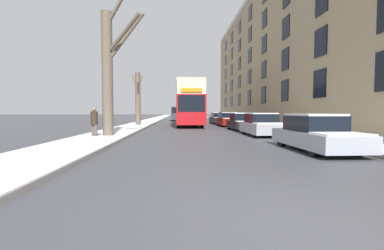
{
  "coord_description": "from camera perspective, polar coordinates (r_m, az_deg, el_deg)",
  "views": [
    {
      "loc": [
        -1.8,
        -3.38,
        1.47
      ],
      "look_at": [
        -0.5,
        18.62,
        0.35
      ],
      "focal_mm": 24.0,
      "sensor_mm": 36.0,
      "label": 1
    }
  ],
  "objects": [
    {
      "name": "ground_plane",
      "position": [
        4.11,
        24.26,
        -18.36
      ],
      "size": [
        320.0,
        320.0,
        0.0
      ],
      "primitive_type": "plane",
      "color": "#424247"
    },
    {
      "name": "sidewalk_left",
      "position": [
        56.55,
        -7.62,
        1.47
      ],
      "size": [
        2.82,
        130.0,
        0.16
      ],
      "color": "gray",
      "rests_on": "ground"
    },
    {
      "name": "sidewalk_right",
      "position": [
        56.93,
        4.48,
        1.5
      ],
      "size": [
        2.82,
        130.0,
        0.16
      ],
      "color": "gray",
      "rests_on": "ground"
    },
    {
      "name": "terrace_facade_right",
      "position": [
        33.16,
        21.82,
        14.47
      ],
      "size": [
        9.1,
        48.62,
        16.46
      ],
      "color": "tan",
      "rests_on": "ground"
    },
    {
      "name": "bare_tree_left_0",
      "position": [
        15.34,
        -17.86,
        12.15
      ],
      "size": [
        2.43,
        2.33,
        9.12
      ],
      "color": "brown",
      "rests_on": "ground"
    },
    {
      "name": "bare_tree_left_1",
      "position": [
        27.25,
        -11.93,
        5.99
      ],
      "size": [
        1.14,
        3.11,
        5.53
      ],
      "color": "brown",
      "rests_on": "ground"
    },
    {
      "name": "double_decker_bus",
      "position": [
        27.62,
        -0.77,
        5.1
      ],
      "size": [
        2.63,
        11.18,
        4.47
      ],
      "color": "red",
      "rests_on": "ground"
    },
    {
      "name": "parked_car_0",
      "position": [
        10.87,
        25.72,
        -1.75
      ],
      "size": [
        1.77,
        4.28,
        1.4
      ],
      "color": "#9EA3AD",
      "rests_on": "ground"
    },
    {
      "name": "parked_car_1",
      "position": [
        16.6,
        15.17,
        -0.02
      ],
      "size": [
        1.88,
        3.92,
        1.41
      ],
      "color": "#9EA3AD",
      "rests_on": "ground"
    },
    {
      "name": "parked_car_2",
      "position": [
        21.28,
        10.99,
        0.63
      ],
      "size": [
        1.79,
        3.91,
        1.41
      ],
      "color": "black",
      "rests_on": "ground"
    },
    {
      "name": "parked_car_3",
      "position": [
        26.9,
        7.94,
        1.17
      ],
      "size": [
        1.85,
        4.31,
        1.45
      ],
      "color": "maroon",
      "rests_on": "ground"
    },
    {
      "name": "parked_car_4",
      "position": [
        32.73,
        5.91,
        1.46
      ],
      "size": [
        1.89,
        4.52,
        1.41
      ],
      "color": "black",
      "rests_on": "ground"
    },
    {
      "name": "oncoming_van",
      "position": [
        42.87,
        -3.26,
        2.6
      ],
      "size": [
        1.96,
        5.79,
        2.29
      ],
      "color": "#333842",
      "rests_on": "ground"
    },
    {
      "name": "pedestrian_left_sidewalk",
      "position": [
        14.94,
        -20.89,
        0.71
      ],
      "size": [
        0.38,
        0.38,
        1.73
      ],
      "rotation": [
        0.0,
        0.0,
        2.7
      ],
      "color": "#4C4742",
      "rests_on": "ground"
    }
  ]
}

